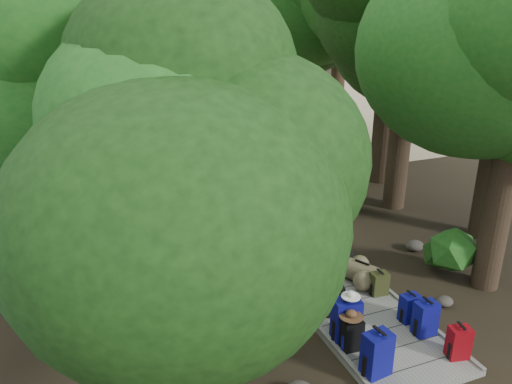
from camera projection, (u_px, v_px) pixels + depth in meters
name	position (u px, v px, depth m)	size (l,w,h in m)	color
ground	(294.00, 252.00, 12.04)	(120.00, 120.00, 0.00)	black
sand_beach	(160.00, 118.00, 25.92)	(40.00, 22.00, 0.02)	tan
boardwalk	(277.00, 233.00, 12.89)	(2.00, 12.00, 0.12)	gray
backpack_left_a	(377.00, 352.00, 7.79)	(0.44, 0.31, 0.83)	navy
backpack_left_b	(352.00, 333.00, 8.40)	(0.34, 0.24, 0.62)	black
backpack_left_c	(346.00, 317.00, 8.62)	(0.46, 0.33, 0.86)	navy
backpack_left_d	(305.00, 280.00, 10.04)	(0.39, 0.28, 0.59)	navy
backpack_right_a	(459.00, 341.00, 8.20)	(0.35, 0.25, 0.63)	#7B0209
backpack_right_b	(426.00, 317.00, 8.77)	(0.39, 0.27, 0.70)	navy
backpack_right_c	(410.00, 307.00, 9.16)	(0.34, 0.24, 0.59)	navy
backpack_right_d	(379.00, 282.00, 10.02)	(0.34, 0.25, 0.52)	#303818
duffel_right_khaki	(361.00, 272.00, 10.47)	(0.44, 0.66, 0.44)	brown
duffel_right_black	(346.00, 262.00, 10.94)	(0.41, 0.65, 0.41)	black
suitcase_on_boardwalk	(333.00, 301.00, 9.31)	(0.39, 0.22, 0.61)	black
lone_suitcase_on_sand	(212.00, 151.00, 19.02)	(0.41, 0.23, 0.64)	black
hat_brown	(351.00, 313.00, 8.30)	(0.41, 0.41, 0.12)	#51351E
hat_white	(351.00, 294.00, 8.43)	(0.33, 0.33, 0.11)	silver
kayak	(103.00, 148.00, 20.06)	(0.65, 2.98, 0.30)	#A3150E
sun_lounger	(268.00, 138.00, 20.82)	(0.64, 1.98, 0.64)	silver
tree_right_b	(510.00, 63.00, 11.36)	(4.88, 4.88, 8.71)	black
tree_right_c	(409.00, 50.00, 13.18)	(5.15, 5.15, 8.91)	black
tree_right_e	(315.00, 26.00, 17.26)	(5.43, 5.43, 9.77)	black
tree_right_f	(340.00, 34.00, 21.38)	(4.90, 4.90, 8.76)	black
tree_left_a	(210.00, 212.00, 6.15)	(3.87, 3.87, 6.45)	black
tree_left_b	(45.00, 110.00, 8.55)	(4.35, 4.35, 7.84)	black
tree_left_c	(91.00, 70.00, 11.89)	(4.76, 4.76, 8.28)	black
tree_back_a	(126.00, 20.00, 23.40)	(5.64, 5.64, 9.76)	black
tree_back_b	(185.00, 17.00, 24.38)	(5.59, 5.59, 9.97)	black
tree_back_c	(254.00, 36.00, 26.45)	(4.40, 4.40, 7.91)	black
tree_back_d	(36.00, 53.00, 21.96)	(4.26, 4.26, 7.09)	black
palm_right_a	(311.00, 76.00, 16.84)	(3.88, 3.88, 6.62)	#123B10
palm_right_b	(288.00, 28.00, 21.24)	(4.77, 4.77, 9.21)	#123B10
palm_right_c	(222.00, 56.00, 21.79)	(4.35, 4.35, 6.92)	#123B10
palm_left_a	(77.00, 82.00, 14.53)	(4.35, 4.35, 6.92)	#123B10
rock_left_b	(212.00, 303.00, 9.83)	(0.36, 0.32, 0.20)	#4C473F
rock_left_c	(219.00, 248.00, 11.92)	(0.51, 0.46, 0.28)	#4C473F
rock_left_d	(192.00, 220.00, 13.63)	(0.27, 0.24, 0.15)	#4C473F
rock_right_a	(445.00, 301.00, 9.89)	(0.35, 0.31, 0.19)	#4C473F
rock_right_b	(415.00, 246.00, 12.09)	(0.45, 0.41, 0.25)	#4C473F
rock_right_c	(330.00, 208.00, 14.33)	(0.36, 0.33, 0.20)	#4C473F
rock_right_d	(310.00, 179.00, 16.63)	(0.51, 0.46, 0.28)	#4C473F
shrub_left_a	(244.00, 326.00, 8.54)	(1.02, 1.02, 0.92)	#185219
shrub_left_b	(185.00, 229.00, 12.18)	(1.03, 1.03, 0.93)	#185219
shrub_left_c	(137.00, 191.00, 14.41)	(1.18, 1.18, 1.06)	#185219
shrub_right_a	(442.00, 252.00, 10.97)	(1.11, 1.11, 1.00)	#185219
shrub_right_b	(344.00, 188.00, 14.35)	(1.44, 1.44, 1.30)	#185219
shrub_right_c	(281.00, 160.00, 17.68)	(0.91, 0.91, 0.82)	#185219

